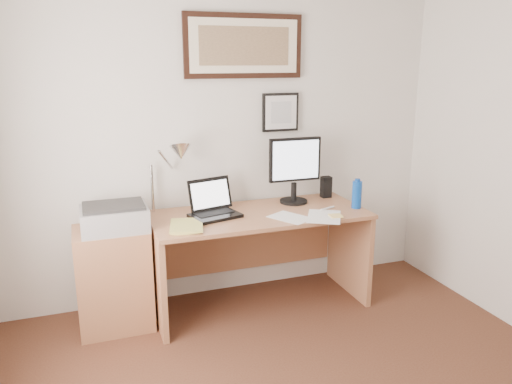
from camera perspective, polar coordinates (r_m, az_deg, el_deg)
name	(u,v)px	position (r m, az deg, el deg)	size (l,w,h in m)	color
wall_back	(225,140)	(3.90, -3.55, 5.97)	(3.50, 0.02, 2.50)	silver
side_cabinet	(114,278)	(3.69, -15.92, -9.45)	(0.50, 0.40, 0.73)	#9C6441
water_bottle	(357,195)	(3.88, 11.45, -0.30)	(0.07, 0.07, 0.21)	#0D47B0
bottle_cap	(358,180)	(3.85, 11.54, 1.35)	(0.04, 0.04, 0.02)	#0D47B0
speaker	(326,187)	(4.15, 8.01, 0.57)	(0.08, 0.07, 0.17)	black
paper_sheet_a	(290,218)	(3.60, 3.92, -2.93)	(0.20, 0.29, 0.00)	white
paper_sheet_b	(324,217)	(3.64, 7.78, -2.80)	(0.23, 0.33, 0.00)	white
sticky_pad	(336,216)	(3.66, 9.11, -2.70)	(0.09, 0.09, 0.01)	#FFDE78
marker_pen	(328,208)	(3.83, 8.18, -1.85)	(0.02, 0.02, 0.14)	white
book	(170,227)	(3.42, -9.79, -3.94)	(0.22, 0.30, 0.02)	#CDC960
desk	(256,239)	(3.86, -0.04, -5.37)	(1.60, 0.70, 0.75)	#9C6441
laptop	(213,208)	(3.65, -4.90, -1.80)	(0.39, 0.37, 0.26)	black
lcd_monitor	(295,167)	(3.91, 4.45, 2.87)	(0.42, 0.22, 0.52)	black
printer	(114,217)	(3.51, -15.89, -2.81)	(0.44, 0.34, 0.18)	#A1A1A4
desk_lamp	(178,155)	(3.63, -8.91, 4.17)	(0.29, 0.27, 0.53)	silver
picture_large	(244,46)	(3.87, -1.37, 16.34)	(0.92, 0.04, 0.47)	black
picture_small	(280,112)	(3.99, 2.81, 9.09)	(0.30, 0.03, 0.30)	black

